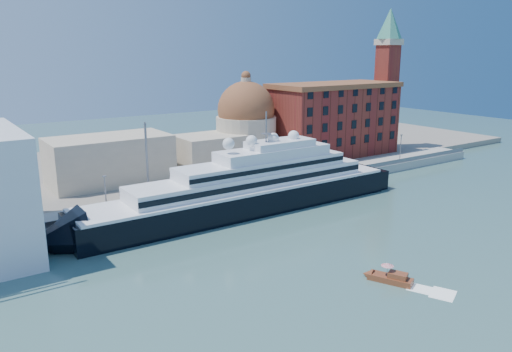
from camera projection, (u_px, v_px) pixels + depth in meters
ground at (318, 242)px, 94.28m from camera, size 400.00×400.00×0.00m
quay at (225, 194)px, 121.15m from camera, size 180.00×10.00×2.50m
land at (157, 164)px, 153.99m from camera, size 260.00×72.00×2.00m
quay_fence at (235, 191)px, 117.11m from camera, size 180.00×0.10×1.20m
superyacht at (235, 194)px, 109.37m from camera, size 86.41×11.98×25.82m
service_barge at (8, 259)px, 84.32m from camera, size 11.67×4.29×2.59m
water_taxi at (391, 278)px, 77.47m from camera, size 4.87×7.09×3.21m
warehouse at (334, 119)px, 161.08m from camera, size 43.00×19.00×23.25m
campanile at (387, 70)px, 170.64m from camera, size 8.40×8.40×47.00m
church at (201, 139)px, 141.28m from camera, size 66.00×18.00×25.50m
lamp_posts at (180, 168)px, 110.72m from camera, size 120.80×2.40×18.00m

